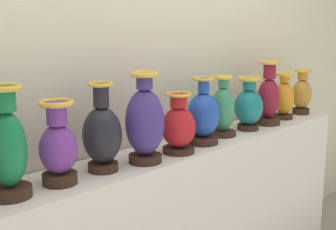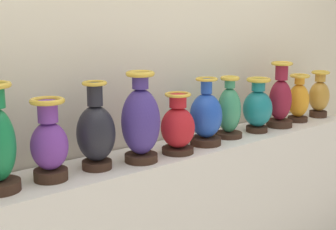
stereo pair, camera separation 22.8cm
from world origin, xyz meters
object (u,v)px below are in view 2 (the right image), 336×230
Objects in this scene: vase_burgundy at (280,99)px; vase_ochre at (319,96)px; vase_violet at (49,144)px; vase_sapphire at (206,117)px; vase_crimson at (178,127)px; vase_amber at (299,100)px; vase_onyx at (96,133)px; vase_jade at (229,111)px; vase_indigo at (141,121)px; vase_teal at (258,107)px.

vase_ochre is at bearing 1.31° from vase_burgundy.
vase_violet is 0.96× the size of vase_sapphire.
vase_amber is (1.04, 0.05, 0.01)m from vase_crimson.
vase_onyx is 1.10× the size of vase_sapphire.
vase_burgundy is 1.31× the size of vase_amber.
vase_ochre reaches higher than vase_crimson.
vase_ochre is (0.84, -0.01, -0.00)m from vase_jade.
vase_ochre is at bearing -0.89° from vase_jade.
vase_indigo is at bearing -4.61° from vase_violet.
vase_burgundy is (0.42, -0.02, 0.02)m from vase_jade.
vase_indigo is 1.32× the size of vase_teal.
vase_indigo is at bearing -178.59° from vase_burgundy.
vase_crimson is at bearing -172.75° from vase_jade.
vase_indigo is 1.06× the size of vase_burgundy.
vase_sapphire is at bearing 2.63° from vase_indigo.
vase_ochre is at bearing 1.38° from vase_indigo.
vase_violet is 1.07× the size of vase_teal.
vase_teal is (0.84, 0.03, -0.04)m from vase_indigo.
vase_sapphire is 1.14× the size of vase_ochre.
vase_sapphire is 1.17× the size of vase_amber.
vase_crimson is 0.42m from vase_jade.
vase_jade is (1.05, 0.01, -0.00)m from vase_violet.
vase_onyx is 1.23× the size of vase_teal.
vase_jade reaches higher than vase_ochre.
vase_teal is (1.27, -0.01, -0.01)m from vase_violet.
vase_violet is 1.68m from vase_amber.
vase_burgundy reaches higher than vase_amber.
vase_teal is 1.05× the size of vase_amber.
vase_violet is 1.14× the size of vase_crimson.
vase_indigo is 1.39× the size of vase_amber.
vase_indigo reaches higher than vase_ochre.
vase_amber reaches higher than vase_crimson.
vase_burgundy is 0.21m from vase_amber.
vase_amber is at bearing 1.48° from vase_sapphire.
vase_onyx reaches higher than vase_sapphire.
vase_crimson is at bearing -1.07° from vase_indigo.
vase_sapphire reaches higher than vase_crimson.
vase_crimson is at bearing -177.05° from vase_teal.
vase_teal is (1.05, -0.01, -0.02)m from vase_onyx.
vase_amber is at bearing -0.69° from vase_jade.
vase_teal is 1.03× the size of vase_ochre.
vase_jade is 1.10× the size of vase_ochre.
vase_jade is at bearing 179.31° from vase_amber.
vase_amber is at bearing 0.23° from vase_violet.
vase_onyx is at bearing 179.37° from vase_teal.
vase_ochre is at bearing 0.65° from vase_teal.
vase_indigo reaches higher than vase_sapphire.
vase_indigo is 0.22m from vase_crimson.
vase_indigo reaches higher than vase_crimson.
vase_sapphire is 0.83m from vase_amber.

